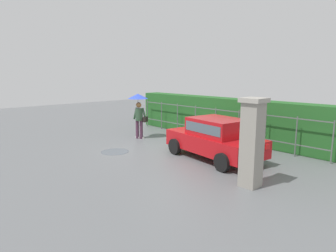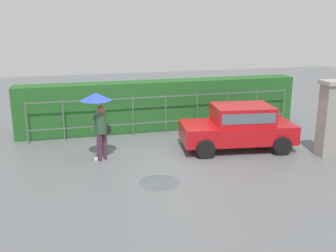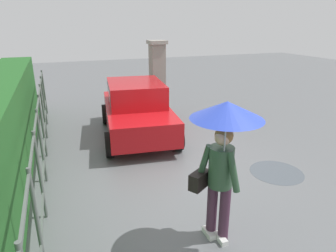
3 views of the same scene
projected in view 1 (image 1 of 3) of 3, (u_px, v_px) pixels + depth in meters
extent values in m
plane|color=slate|center=(164.00, 148.00, 12.19)|extent=(40.00, 40.00, 0.00)
cube|color=#B71116|center=(214.00, 143.00, 10.71)|extent=(3.88, 2.11, 0.60)
cube|color=#B71116|center=(217.00, 127.00, 10.48)|extent=(2.07, 1.68, 0.60)
cube|color=#4C5B66|center=(217.00, 126.00, 10.48)|extent=(1.92, 1.68, 0.33)
cylinder|color=black|center=(175.00, 146.00, 11.29)|extent=(0.62, 0.26, 0.60)
cylinder|color=black|center=(208.00, 141.00, 12.24)|extent=(0.62, 0.26, 0.60)
cylinder|color=black|center=(222.00, 162.00, 9.28)|extent=(0.62, 0.26, 0.60)
cylinder|color=black|center=(257.00, 154.00, 10.23)|extent=(0.62, 0.26, 0.60)
cube|color=red|center=(244.00, 152.00, 8.88)|extent=(0.09, 0.21, 0.16)
cube|color=red|center=(267.00, 147.00, 9.50)|extent=(0.09, 0.21, 0.16)
cylinder|color=#47283D|center=(137.00, 129.00, 14.02)|extent=(0.15, 0.15, 0.86)
cylinder|color=#47283D|center=(141.00, 130.00, 13.97)|extent=(0.15, 0.15, 0.86)
cube|color=white|center=(138.00, 137.00, 14.15)|extent=(0.26, 0.10, 0.08)
cube|color=white|center=(142.00, 137.00, 14.10)|extent=(0.26, 0.10, 0.08)
cylinder|color=#2D4C33|center=(139.00, 114.00, 13.87)|extent=(0.34, 0.34, 0.58)
sphere|color=#DBAD89|center=(139.00, 105.00, 13.79)|extent=(0.22, 0.22, 0.22)
sphere|color=olive|center=(139.00, 105.00, 13.76)|extent=(0.25, 0.25, 0.25)
cylinder|color=#2D4C33|center=(135.00, 113.00, 14.00)|extent=(0.24, 0.20, 0.56)
cylinder|color=#2D4C33|center=(144.00, 114.00, 13.88)|extent=(0.24, 0.20, 0.56)
cylinder|color=#B2B2B7|center=(138.00, 107.00, 13.93)|extent=(0.02, 0.02, 0.77)
cone|color=blue|center=(138.00, 96.00, 13.84)|extent=(0.93, 0.93, 0.23)
cube|color=black|center=(145.00, 119.00, 13.96)|extent=(0.32, 0.37, 0.24)
cube|color=gray|center=(252.00, 145.00, 7.92)|extent=(0.48, 0.48, 2.30)
cube|color=#9E998E|center=(254.00, 100.00, 7.71)|extent=(0.60, 0.60, 0.12)
cylinder|color=#59605B|center=(147.00, 113.00, 17.22)|extent=(0.05, 0.05, 1.50)
cylinder|color=#59605B|center=(162.00, 116.00, 16.32)|extent=(0.05, 0.05, 1.50)
cylinder|color=#59605B|center=(177.00, 118.00, 15.41)|extent=(0.05, 0.05, 1.50)
cylinder|color=#59605B|center=(195.00, 121.00, 14.51)|extent=(0.05, 0.05, 1.50)
cylinder|color=#59605B|center=(215.00, 124.00, 13.61)|extent=(0.05, 0.05, 1.50)
cylinder|color=#59605B|center=(238.00, 128.00, 12.71)|extent=(0.05, 0.05, 1.50)
cylinder|color=#59605B|center=(265.00, 132.00, 11.80)|extent=(0.05, 0.05, 1.50)
cylinder|color=#59605B|center=(296.00, 137.00, 10.90)|extent=(0.05, 0.05, 1.50)
cylinder|color=#59605B|center=(333.00, 142.00, 10.00)|extent=(0.05, 0.05, 1.50)
cube|color=#59605B|center=(216.00, 110.00, 13.49)|extent=(9.97, 0.03, 0.04)
cube|color=#59605B|center=(215.00, 130.00, 13.66)|extent=(9.97, 0.03, 0.04)
cube|color=#235B23|center=(225.00, 118.00, 14.06)|extent=(10.97, 0.90, 1.90)
cylinder|color=#4C545B|center=(115.00, 152.00, 11.69)|extent=(1.11, 1.11, 0.00)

